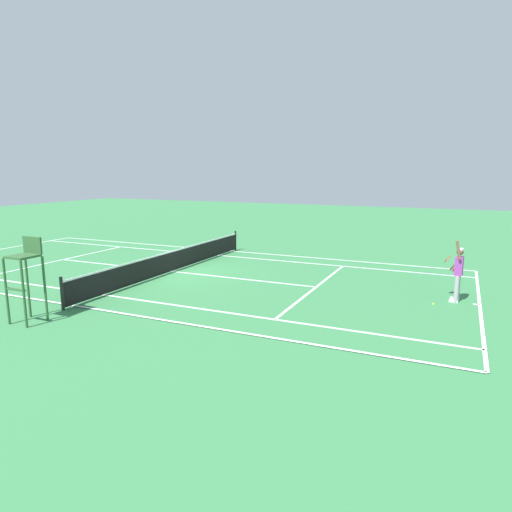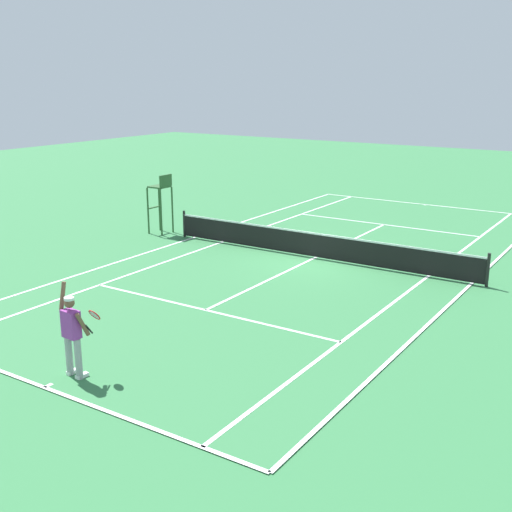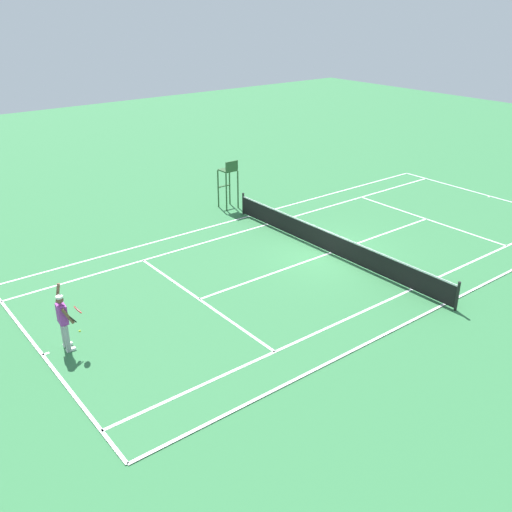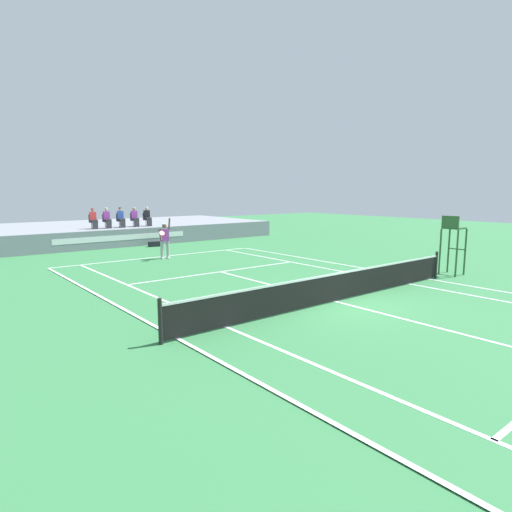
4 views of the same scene
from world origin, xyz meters
The scene contains 6 objects.
ground_plane centered at (0.00, 0.00, 0.00)m, with size 80.00×80.00×0.00m, color #337542.
court centered at (0.00, 0.00, 0.01)m, with size 11.08×23.88×0.03m.
net centered at (0.00, 0.00, 0.52)m, with size 11.98×0.10×1.07m.
tennis_player centered at (-0.14, 11.17, 0.99)m, with size 0.79×0.62×2.08m.
tennis_ball centered at (0.57, 10.51, 0.03)m, with size 0.07×0.07×0.07m, color #D1E533.
umpire_chair centered at (7.12, 0.00, 1.56)m, with size 0.77×0.77×2.44m.
Camera 2 is at (-10.29, 19.70, 6.20)m, focal length 45.39 mm.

